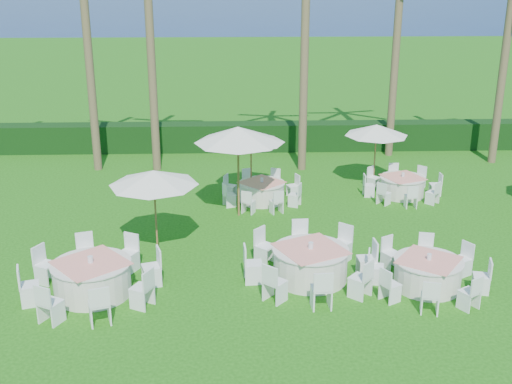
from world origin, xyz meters
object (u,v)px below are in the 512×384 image
at_px(umbrella_b, 238,135).
at_px(umbrella_d, 376,130).
at_px(banquet_table_e, 262,191).
at_px(banquet_table_a, 92,277).
at_px(umbrella_a, 154,178).
at_px(banquet_table_c, 428,273).
at_px(banquet_table_b, 310,263).
at_px(umbrella_c, 251,137).
at_px(banquet_table_f, 402,186).

bearing_deg(umbrella_b, umbrella_d, 29.51).
bearing_deg(banquet_table_e, banquet_table_a, -124.60).
bearing_deg(umbrella_a, banquet_table_c, -19.29).
bearing_deg(banquet_table_b, umbrella_c, 101.85).
xyz_separation_m(banquet_table_c, umbrella_b, (-4.73, 5.13, 2.32)).
xyz_separation_m(banquet_table_b, umbrella_d, (3.22, 7.43, 1.66)).
bearing_deg(umbrella_d, banquet_table_c, -92.12).
bearing_deg(umbrella_a, umbrella_b, 48.28).
height_order(banquet_table_b, umbrella_c, umbrella_c).
relative_size(banquet_table_a, banquet_table_f, 1.23).
bearing_deg(umbrella_c, umbrella_a, -122.02).
distance_m(banquet_table_b, umbrella_a, 4.92).
height_order(umbrella_b, umbrella_c, umbrella_b).
distance_m(umbrella_a, umbrella_b, 3.59).
distance_m(banquet_table_e, banquet_table_f, 5.01).
height_order(umbrella_b, umbrella_d, umbrella_b).
bearing_deg(umbrella_a, banquet_table_e, 51.19).
distance_m(banquet_table_a, banquet_table_f, 11.74).
distance_m(umbrella_c, umbrella_d, 4.67).
xyz_separation_m(banquet_table_e, banquet_table_f, (5.00, 0.41, -0.00)).
relative_size(banquet_table_b, umbrella_a, 1.39).
relative_size(banquet_table_c, banquet_table_f, 1.10).
relative_size(banquet_table_c, umbrella_c, 1.27).
height_order(banquet_table_c, umbrella_c, umbrella_c).
distance_m(banquet_table_a, banquet_table_b, 5.52).
distance_m(banquet_table_c, banquet_table_f, 6.93).
distance_m(banquet_table_f, umbrella_a, 9.44).
distance_m(banquet_table_e, umbrella_d, 4.82).
height_order(banquet_table_a, banquet_table_c, banquet_table_a).
distance_m(umbrella_a, umbrella_c, 5.32).
bearing_deg(banquet_table_a, banquet_table_b, 6.45).
distance_m(banquet_table_b, banquet_table_c, 2.97).
relative_size(banquet_table_e, umbrella_c, 1.14).
xyz_separation_m(banquet_table_f, umbrella_a, (-8.17, -4.36, 1.83)).
bearing_deg(banquet_table_c, banquet_table_a, -179.50).
bearing_deg(umbrella_a, umbrella_c, 57.98).
xyz_separation_m(umbrella_a, umbrella_b, (2.36, 2.65, 0.52)).
relative_size(banquet_table_b, banquet_table_e, 1.27).
xyz_separation_m(banquet_table_c, banquet_table_f, (1.08, 6.84, -0.03)).
bearing_deg(umbrella_c, banquet_table_b, -78.15).
bearing_deg(umbrella_a, banquet_table_f, 28.07).
height_order(umbrella_a, umbrella_d, umbrella_a).
bearing_deg(banquet_table_b, umbrella_d, 66.60).
relative_size(banquet_table_a, umbrella_d, 1.46).
bearing_deg(banquet_table_e, banquet_table_b, -80.36).
xyz_separation_m(banquet_table_e, umbrella_c, (-0.35, 0.56, 1.80)).
bearing_deg(banquet_table_b, banquet_table_c, -10.60).
bearing_deg(umbrella_b, umbrella_a, -131.72).
relative_size(banquet_table_a, umbrella_a, 1.35).
distance_m(banquet_table_a, banquet_table_e, 7.90).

